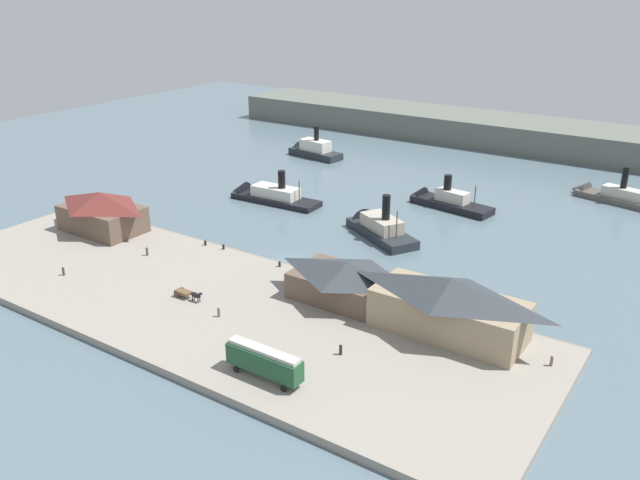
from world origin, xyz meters
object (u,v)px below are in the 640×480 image
object	(u,v)px
ferry_shed_west_terminal	(102,211)
ferry_shed_central_terminal	(449,306)
ferry_shed_customs_shed	(347,281)
ferry_near_quay	(611,196)
mooring_post_east	(205,243)
ferry_outer_harbor	(265,195)
mooring_post_center_west	(280,264)
ferry_moored_west	(376,226)
horse_cart	(188,293)
pedestrian_walking_west	(147,251)
pedestrian_by_tram	(63,271)
pedestrian_near_east_shed	(219,312)
pedestrian_at_waters_edge	(552,361)
street_tram	(264,361)
mooring_post_west	(295,267)
ferry_moored_east	(442,200)
ferry_departing_north	(311,150)
mooring_post_center_east	(223,247)
pedestrian_near_cart	(341,350)

from	to	relation	value
ferry_shed_west_terminal	ferry_shed_central_terminal	size ratio (longest dim) A/B	0.75
ferry_shed_customs_shed	ferry_near_quay	bearing A→B (deg)	73.68
mooring_post_east	ferry_outer_harbor	size ratio (longest dim) A/B	0.04
mooring_post_center_west	ferry_moored_west	world-z (taller)	ferry_moored_west
horse_cart	pedestrian_walking_west	world-z (taller)	horse_cart
pedestrian_by_tram	ferry_shed_west_terminal	bearing A→B (deg)	122.76
pedestrian_near_east_shed	pedestrian_at_waters_edge	size ratio (longest dim) A/B	1.03
pedestrian_walking_west	ferry_outer_harbor	distance (m)	40.42
ferry_shed_west_terminal	ferry_shed_central_terminal	distance (m)	74.10
street_tram	mooring_post_west	distance (m)	33.43
ferry_shed_central_terminal	ferry_outer_harbor	world-z (taller)	ferry_shed_central_terminal
ferry_shed_customs_shed	ferry_moored_east	world-z (taller)	ferry_shed_customs_shed
pedestrian_walking_west	pedestrian_by_tram	distance (m)	14.97
ferry_departing_north	ferry_near_quay	bearing A→B (deg)	3.55
pedestrian_near_east_shed	pedestrian_at_waters_edge	xyz separation A→B (m)	(45.34, 14.25, -0.02)
ferry_shed_central_terminal	ferry_near_quay	distance (m)	80.58
ferry_moored_west	ferry_departing_north	bearing A→B (deg)	136.42
ferry_shed_west_terminal	ferry_near_quay	xyz separation A→B (m)	(79.96, 80.65, -4.04)
mooring_post_center_east	ferry_shed_customs_shed	bearing A→B (deg)	-8.97
mooring_post_center_west	mooring_post_west	distance (m)	3.12
pedestrian_near_east_shed	mooring_post_west	bearing A→B (deg)	91.39
pedestrian_near_cart	ferry_departing_north	size ratio (longest dim) A/B	0.09
pedestrian_near_cart	mooring_post_center_east	world-z (taller)	pedestrian_near_cart
pedestrian_walking_west	pedestrian_near_cart	size ratio (longest dim) A/B	1.02
ferry_shed_customs_shed	ferry_moored_west	distance (m)	32.61
street_tram	ferry_moored_east	size ratio (longest dim) A/B	0.51
ferry_near_quay	ferry_shed_customs_shed	bearing A→B (deg)	-106.32
mooring_post_center_east	ferry_moored_east	world-z (taller)	ferry_moored_east
pedestrian_by_tram	pedestrian_at_waters_edge	xyz separation A→B (m)	(77.41, 17.93, -0.03)
ferry_shed_customs_shed	mooring_post_west	bearing A→B (deg)	160.98
street_tram	ferry_moored_east	distance (m)	79.32
ferry_shed_west_terminal	ferry_moored_east	world-z (taller)	ferry_shed_west_terminal
pedestrian_near_east_shed	pedestrian_by_tram	size ratio (longest dim) A/B	0.98
mooring_post_east	ferry_departing_north	size ratio (longest dim) A/B	0.05
ferry_departing_north	pedestrian_by_tram	bearing A→B (deg)	-82.05
mooring_post_center_east	ferry_moored_west	size ratio (longest dim) A/B	0.05
pedestrian_at_waters_edge	ferry_outer_harbor	xyz separation A→B (m)	(-76.37, 36.24, -0.61)
ferry_shed_customs_shed	ferry_departing_north	xyz separation A→B (m)	(-58.18, 74.38, -2.64)
mooring_post_center_east	ferry_outer_harbor	distance (m)	33.23
mooring_post_center_east	ferry_shed_west_terminal	bearing A→B (deg)	-167.30
pedestrian_walking_west	mooring_post_center_west	world-z (taller)	pedestrian_walking_west
pedestrian_by_tram	mooring_post_west	size ratio (longest dim) A/B	1.86
pedestrian_at_waters_edge	street_tram	bearing A→B (deg)	-141.91
pedestrian_near_cart	pedestrian_at_waters_edge	world-z (taller)	pedestrian_near_cart
street_tram	pedestrian_walking_west	xyz separation A→B (m)	(-42.54, 19.22, -1.68)
pedestrian_at_waters_edge	mooring_post_east	bearing A→B (deg)	175.18
mooring_post_west	ferry_moored_west	size ratio (longest dim) A/B	0.05
mooring_post_east	ferry_moored_east	bearing A→B (deg)	62.09
ferry_near_quay	mooring_post_center_east	bearing A→B (deg)	-125.58
pedestrian_by_tram	pedestrian_at_waters_edge	distance (m)	79.46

